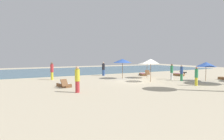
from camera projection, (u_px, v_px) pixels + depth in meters
ground_plane at (138, 82)px, 22.59m from camera, size 60.00×60.00×0.00m
ocean_water at (78, 70)px, 37.36m from camera, size 48.00×16.00×0.06m
umbrella_0 at (147, 63)px, 25.81m from camera, size 2.09×2.09×1.97m
umbrella_1 at (206, 64)px, 22.84m from camera, size 2.05×2.05×1.98m
umbrella_2 at (151, 61)px, 22.19m from camera, size 1.74×1.74×2.32m
umbrella_3 at (122, 61)px, 25.11m from camera, size 2.11×2.11×2.25m
lounger_1 at (143, 74)px, 28.92m from camera, size 1.15×1.74×0.74m
lounger_2 at (64, 85)px, 18.88m from camera, size 1.00×1.73×0.74m
lounger_3 at (179, 74)px, 28.59m from camera, size 0.87×1.74×0.71m
person_0 at (172, 72)px, 24.44m from camera, size 0.43×0.43×1.72m
person_1 at (103, 69)px, 28.66m from camera, size 0.44×0.44×1.78m
person_2 at (182, 73)px, 23.10m from camera, size 0.35×0.35×1.67m
person_3 at (77, 79)px, 16.10m from camera, size 0.50×0.50×1.92m
person_4 at (52, 71)px, 24.09m from camera, size 0.47×0.47×1.91m
person_5 at (196, 76)px, 19.61m from camera, size 0.41×0.41×1.67m
dog at (184, 73)px, 31.15m from camera, size 0.52×0.71×0.33m
surfboard at (144, 74)px, 30.96m from camera, size 2.08×0.56×0.07m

